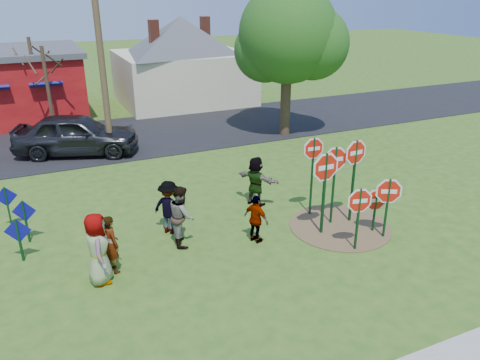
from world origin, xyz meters
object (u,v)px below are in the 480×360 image
Objects in this scene: utility_pole at (100,50)px; leafy_tree at (290,39)px; stop_sign_d at (355,160)px; stop_sign_c at (335,168)px; suv at (76,134)px; stop_sign_b at (313,157)px; stop_sign_a at (359,206)px; person_a at (98,249)px; person_b at (111,244)px.

utility_pole is 8.85m from leafy_tree.
leafy_tree reaches higher than stop_sign_d.
stop_sign_c is 0.51× the size of suv.
suv is 0.73× the size of leafy_tree.
stop_sign_d reaches higher than stop_sign_b.
stop_sign_a is 2.57m from stop_sign_b.
stop_sign_d is at bearing 1.12° from stop_sign_c.
stop_sign_b is 7.15m from person_a.
suv is at bearing -15.53° from person_b.
stop_sign_c reaches higher than stop_sign_a.
suv is 4.01m from utility_pole.
utility_pole reaches higher than person_b.
stop_sign_c is 0.94× the size of stop_sign_d.
stop_sign_b is 1.32m from stop_sign_d.
utility_pole is at bearing 126.56° from stop_sign_a.
stop_sign_a is at bearing -125.66° from stop_sign_d.
utility_pole reaches higher than stop_sign_c.
stop_sign_b reaches higher than stop_sign_a.
stop_sign_d is (0.64, -0.13, 0.19)m from stop_sign_c.
stop_sign_c is at bearing 92.44° from stop_sign_a.
leafy_tree is at bearing 83.01° from stop_sign_a.
stop_sign_a is at bearing -109.72° from leafy_tree.
stop_sign_a is 1.94m from stop_sign_d.
person_b is 10.31m from utility_pole.
stop_sign_b is 0.38× the size of leafy_tree.
person_a is at bearing -167.18° from stop_sign_b.
suv is (-6.58, 10.36, -0.96)m from stop_sign_c.
person_b is at bearing -168.53° from stop_sign_c.
stop_sign_a is at bearing -87.94° from stop_sign_c.
stop_sign_a is at bearing -132.97° from suv.
suv is (0.28, 10.25, 0.14)m from person_b.
person_a is at bearing -101.54° from utility_pole.
utility_pole is at bearing -6.91° from person_a.
stop_sign_a is 0.75× the size of stop_sign_c.
leafy_tree is (3.87, 8.39, 2.70)m from stop_sign_b.
suv is 10.92m from leafy_tree.
stop_sign_a is 1.26× the size of person_b.
person_b is at bearing -99.70° from utility_pole.
person_a is at bearing -138.88° from leafy_tree.
stop_sign_d is (0.92, -0.94, 0.05)m from stop_sign_b.
stop_sign_c is 12.31m from suv.
leafy_tree is at bearing -77.00° from suv.
stop_sign_d is 7.62m from person_b.
stop_sign_b is 11.49m from suv.
stop_sign_b is 10.37m from utility_pole.
stop_sign_a reaches higher than person_a.
stop_sign_b is 9.63m from leafy_tree.
stop_sign_d is at bearing -84.38° from person_a.
stop_sign_c is at bearing -83.28° from person_a.
leafy_tree is at bearing -44.24° from person_a.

